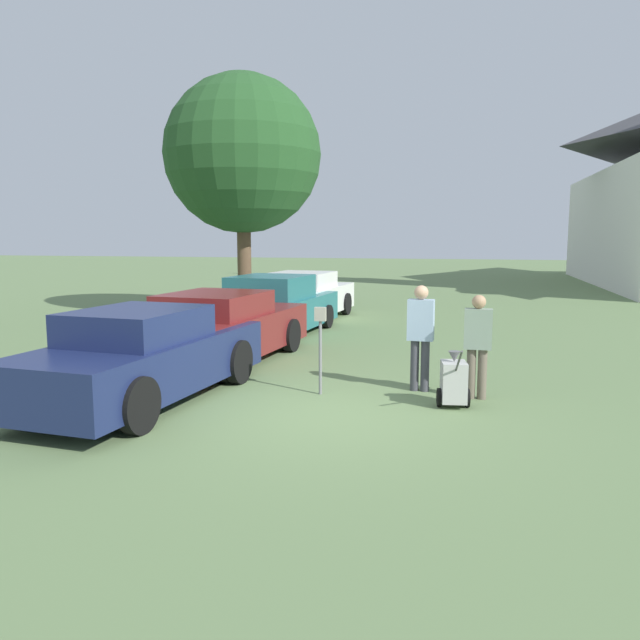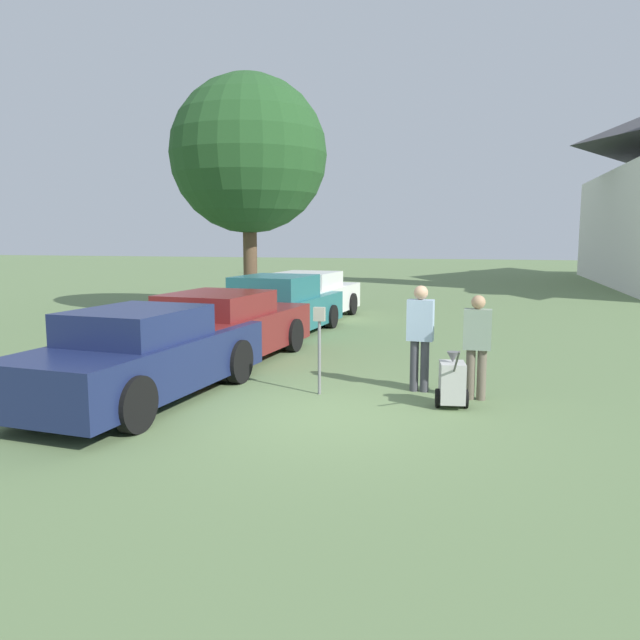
% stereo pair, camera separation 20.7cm
% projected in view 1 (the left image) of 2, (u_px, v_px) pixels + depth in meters
% --- Properties ---
extents(ground_plane, '(120.00, 120.00, 0.00)m').
position_uv_depth(ground_plane, '(322.00, 414.00, 8.95)').
color(ground_plane, '#607A4C').
extents(parked_car_navy, '(2.27, 4.85, 1.45)m').
position_uv_depth(parked_car_navy, '(144.00, 357.00, 9.56)').
color(parked_car_navy, '#19234C').
rests_on(parked_car_navy, ground_plane).
extents(parked_car_maroon, '(2.42, 5.10, 1.42)m').
position_uv_depth(parked_car_maroon, '(219.00, 329.00, 12.46)').
color(parked_car_maroon, maroon).
rests_on(parked_car_maroon, ground_plane).
extents(parked_car_teal, '(2.42, 5.00, 1.53)m').
position_uv_depth(parked_car_teal, '(273.00, 308.00, 15.98)').
color(parked_car_teal, '#23666B').
rests_on(parked_car_teal, ground_plane).
extents(parked_car_white, '(2.36, 4.81, 1.44)m').
position_uv_depth(parked_car_white, '(303.00, 297.00, 18.92)').
color(parked_car_white, silver).
rests_on(parked_car_white, ground_plane).
extents(parking_meter, '(0.18, 0.09, 1.41)m').
position_uv_depth(parking_meter, '(320.00, 334.00, 9.92)').
color(parking_meter, slate).
rests_on(parking_meter, ground_plane).
extents(person_worker, '(0.43, 0.25, 1.74)m').
position_uv_depth(person_worker, '(421.00, 331.00, 10.14)').
color(person_worker, '#3F3F47').
rests_on(person_worker, ground_plane).
extents(person_supervisor, '(0.42, 0.23, 1.63)m').
position_uv_depth(person_supervisor, '(478.00, 340.00, 9.66)').
color(person_supervisor, '#665B4C').
rests_on(person_supervisor, ground_plane).
extents(equipment_cart, '(0.51, 1.00, 1.00)m').
position_uv_depth(equipment_cart, '(454.00, 382.00, 9.25)').
color(equipment_cart, '#B2B2AD').
rests_on(equipment_cart, ground_plane).
extents(shade_tree, '(4.89, 4.89, 7.49)m').
position_uv_depth(shade_tree, '(243.00, 155.00, 19.39)').
color(shade_tree, brown).
rests_on(shade_tree, ground_plane).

